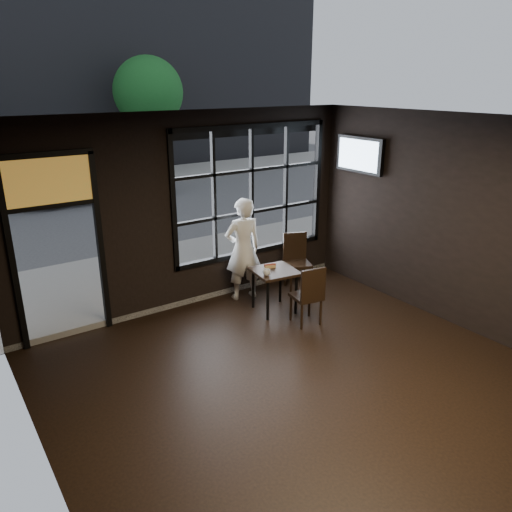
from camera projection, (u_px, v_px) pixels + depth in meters
floor at (334, 406)px, 5.89m from camera, size 6.00×7.00×0.02m
ceiling at (351, 126)px, 4.81m from camera, size 6.00×7.00×0.02m
wall_left at (50, 366)px, 3.75m from camera, size 0.04×7.00×3.20m
wall_right at (499, 234)px, 6.95m from camera, size 0.04×7.00×3.20m
window_frame at (251, 191)px, 8.64m from camera, size 3.06×0.12×2.28m
stained_transom at (48, 181)px, 6.69m from camera, size 1.20×0.06×0.70m
cafe_table at (274, 290)px, 8.19m from camera, size 0.75×0.75×0.72m
chair_near at (306, 294)px, 7.73m from camera, size 0.48×0.48×0.97m
chair_window at (298, 262)px, 9.03m from camera, size 0.57×0.57×1.01m
man at (243, 249)px, 8.52m from camera, size 0.71×0.52×1.79m
hotdog at (270, 266)px, 8.16m from camera, size 0.22×0.14×0.06m
cup at (266, 273)px, 7.84m from camera, size 0.15×0.15×0.10m
tv at (360, 155)px, 8.72m from camera, size 0.12×1.06×0.62m
navy_car at (92, 173)px, 15.68m from camera, size 4.68×1.65×1.54m
tree_right at (148, 92)px, 18.99m from camera, size 2.65×2.65×4.52m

